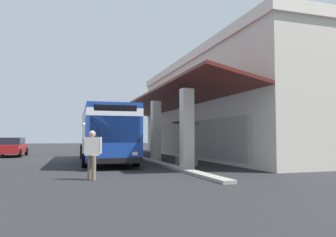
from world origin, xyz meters
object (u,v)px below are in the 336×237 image
at_px(parked_sedan_red, 11,147).
at_px(pedestrian, 92,152).
at_px(potted_palm, 186,154).
at_px(transit_bus, 105,131).

relative_size(parked_sedan_red, pedestrian, 2.58).
xyz_separation_m(parked_sedan_red, potted_palm, (11.42, 10.26, -0.17)).
height_order(parked_sedan_red, potted_palm, potted_palm).
bearing_deg(transit_bus, potted_palm, 45.90).
height_order(transit_bus, parked_sedan_red, transit_bus).
bearing_deg(potted_palm, parked_sedan_red, -138.05).
bearing_deg(pedestrian, parked_sedan_red, -162.92).
bearing_deg(parked_sedan_red, pedestrian, 17.08).
relative_size(transit_bus, pedestrian, 6.51).
relative_size(parked_sedan_red, potted_palm, 1.87).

